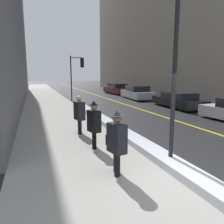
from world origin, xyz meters
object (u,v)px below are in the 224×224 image
pedestrian_with_shoulder_bag (117,140)px  parked_car_maroon (117,89)px  pedestrian_nearside (79,113)px  parked_car_silver (137,93)px  lamp_post (175,54)px  parked_car_black (178,100)px  pedestrian_in_fedora (94,123)px  traffic_light_near (78,69)px

pedestrian_with_shoulder_bag → parked_car_maroon: bearing=146.1°
pedestrian_nearside → parked_car_silver: pedestrian_nearside is taller
lamp_post → parked_car_black: (6.67, 8.72, -2.42)m
parked_car_maroon → parked_car_silver: bearing=175.2°
lamp_post → pedestrian_nearside: (-1.75, 3.99, -2.09)m
parked_car_black → parked_car_silver: size_ratio=0.99×
pedestrian_nearside → parked_car_maroon: pedestrian_nearside is taller
parked_car_maroon → pedestrian_in_fedora: bearing=153.5°
pedestrian_in_fedora → pedestrian_nearside: size_ratio=1.00×
parked_car_black → parked_car_silver: (-0.20, 6.57, 0.06)m
pedestrian_nearside → parked_car_black: 9.66m
parked_car_maroon → pedestrian_with_shoulder_bag: bearing=155.6°
pedestrian_with_shoulder_bag → pedestrian_in_fedora: (-0.00, 2.10, -0.00)m
lamp_post → parked_car_silver: 16.76m
pedestrian_with_shoulder_bag → pedestrian_nearside: pedestrian_with_shoulder_bag is taller
pedestrian_with_shoulder_bag → lamp_post: bearing=80.3°
pedestrian_with_shoulder_bag → parked_car_black: pedestrian_with_shoulder_bag is taller
parked_car_black → pedestrian_in_fedora: bearing=131.5°
parked_car_silver → parked_car_maroon: size_ratio=1.01×
lamp_post → pedestrian_in_fedora: lamp_post is taller
parked_car_silver → pedestrian_in_fedora: bearing=152.9°
lamp_post → parked_car_silver: lamp_post is taller
pedestrian_in_fedora → parked_car_black: pedestrian_in_fedora is taller
pedestrian_with_shoulder_bag → parked_car_silver: size_ratio=0.33×
lamp_post → parked_car_black: bearing=52.6°
pedestrian_nearside → parked_car_silver: 13.96m
pedestrian_in_fedora → lamp_post: bearing=26.7°
lamp_post → pedestrian_nearside: lamp_post is taller
pedestrian_in_fedora → parked_car_black: (8.33, 6.70, -0.31)m
pedestrian_in_fedora → pedestrian_with_shoulder_bag: bearing=-12.7°
parked_car_black → pedestrian_nearside: bearing=122.0°
parked_car_silver → parked_car_maroon: 6.02m
lamp_post → pedestrian_nearside: size_ratio=3.10×
lamp_post → parked_car_maroon: size_ratio=1.01×
pedestrian_with_shoulder_bag → traffic_light_near: bearing=159.4°
pedestrian_in_fedora → parked_car_silver: 15.56m
pedestrian_with_shoulder_bag → pedestrian_in_fedora: pedestrian_with_shoulder_bag is taller
parked_car_black → parked_car_maroon: parked_car_maroon is taller
pedestrian_in_fedora → parked_car_maroon: (8.29, 19.29, -0.25)m
traffic_light_near → pedestrian_nearside: size_ratio=2.60×
lamp_post → pedestrian_nearside: bearing=113.6°
pedestrian_nearside → parked_car_black: pedestrian_nearside is taller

